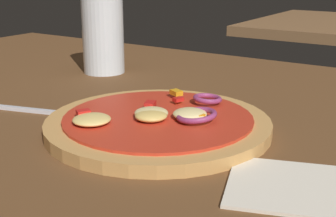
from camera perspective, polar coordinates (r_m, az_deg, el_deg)
name	(u,v)px	position (r m, az deg, el deg)	size (l,w,h in m)	color
dining_table	(171,157)	(0.49, 0.33, -5.92)	(1.47, 0.93, 0.03)	brown
pizza	(158,123)	(0.51, -1.20, -1.75)	(0.25, 0.25, 0.03)	tan
fork	(36,111)	(0.60, -15.71, -0.27)	(0.18, 0.06, 0.01)	silver
beer_glass	(103,38)	(0.79, -7.90, 8.49)	(0.07, 0.07, 0.12)	silver
napkin	(311,188)	(0.40, 17.00, -9.29)	(0.16, 0.14, 0.00)	silver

